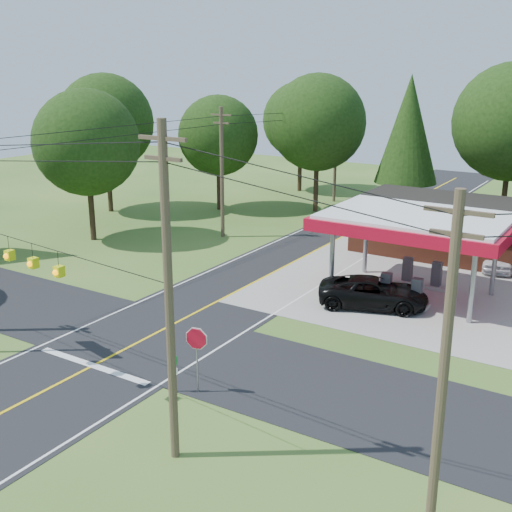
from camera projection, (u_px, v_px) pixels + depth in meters
The scene contains 16 objects.
ground at pixel (147, 338), 31.74m from camera, with size 120.00×120.00×0.00m, color #386022.
main_highway at pixel (147, 338), 31.74m from camera, with size 8.00×120.00×0.02m, color black.
cross_road at pixel (147, 338), 31.74m from camera, with size 70.00×7.00×0.02m, color black.
lane_center_yellow at pixel (147, 338), 31.73m from camera, with size 0.15×110.00×0.00m, color yellow.
gas_canopy at pixel (416, 225), 36.46m from camera, with size 10.60×7.40×4.88m.
convenience_store at pixel (475, 230), 44.72m from camera, with size 16.40×7.55×3.80m.
utility_pole_near_right at pixel (169, 294), 20.53m from camera, with size 1.80×0.30×11.50m.
utility_pole_far_left at pixel (222, 171), 48.92m from camera, with size 1.80×0.30×10.00m.
utility_pole_right_b at pixel (445, 361), 17.63m from camera, with size 1.80×0.30×10.00m.
utility_pole_north at pixel (336, 153), 62.07m from camera, with size 0.30×0.30×9.50m.
overhead_beacons at pixel (19, 242), 25.60m from camera, with size 17.04×2.04×1.03m.
treeline_backdrop at pixel (362, 140), 48.63m from camera, with size 70.27×51.59×13.30m.
suv_car at pixel (373, 293), 35.62m from camera, with size 6.01×6.01×1.67m, color black.
sedan_car at pixel (498, 257), 42.35m from camera, with size 4.63×4.63×1.58m, color white.
octagonal_stop_sign at pixel (197, 343), 25.88m from camera, with size 0.98×0.26×2.91m.
route_sign_post at pixel (173, 367), 26.21m from camera, with size 0.39×0.13×1.92m.
Camera 1 is at (20.15, -21.86, 13.03)m, focal length 45.00 mm.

